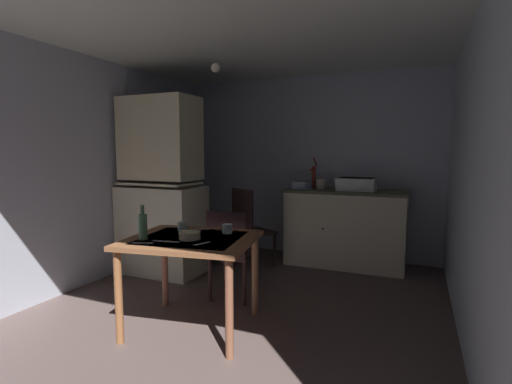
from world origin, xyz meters
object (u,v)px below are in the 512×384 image
chair_far_side (231,252)px  chair_by_counter (250,227)px  sink_basin (357,184)px  mug_dark (182,226)px  glass_bottle (143,226)px  mixing_bowl_counter (301,185)px  dining_table (192,250)px  hutch_cabinet (162,192)px  serving_bowl_wide (190,235)px  hand_pump (314,175)px

chair_far_side → chair_by_counter: 0.99m
sink_basin → chair_by_counter: 1.38m
chair_far_side → mug_dark: (-0.22, -0.46, 0.31)m
chair_far_side → glass_bottle: 0.97m
mixing_bowl_counter → dining_table: 2.16m
hutch_cabinet → sink_basin: size_ratio=4.50×
chair_far_side → glass_bottle: bearing=-110.2°
serving_bowl_wide → mug_dark: (-0.23, 0.23, 0.01)m
sink_basin → serving_bowl_wide: bearing=-112.1°
serving_bowl_wide → chair_by_counter: bearing=98.3°
chair_far_side → serving_bowl_wide: 0.76m
mug_dark → glass_bottle: glass_bottle is taller
mixing_bowl_counter → chair_far_side: (-0.24, -1.48, -0.51)m
dining_table → glass_bottle: (-0.30, -0.20, 0.21)m
hand_pump → glass_bottle: (-0.68, -2.42, -0.26)m
serving_bowl_wide → glass_bottle: size_ratio=0.63×
mixing_bowl_counter → mug_dark: 2.00m
hand_pump → chair_far_side: (-0.37, -1.57, -0.63)m
chair_by_counter → hand_pump: bearing=45.2°
mixing_bowl_counter → glass_bottle: (-0.55, -2.32, -0.14)m
dining_table → mug_dark: mug_dark is taller
serving_bowl_wide → glass_bottle: (-0.32, -0.15, 0.08)m
hand_pump → chair_by_counter: 1.05m
sink_basin → hand_pump: size_ratio=1.13×
mug_dark → serving_bowl_wide: bearing=-45.9°
glass_bottle → serving_bowl_wide: bearing=25.5°
hand_pump → dining_table: bearing=-99.8°
mixing_bowl_counter → serving_bowl_wide: size_ratio=1.62×
sink_basin → dining_table: size_ratio=0.41×
dining_table → chair_far_side: size_ratio=1.26×
hutch_cabinet → mug_dark: size_ratio=25.46×
hutch_cabinet → mixing_bowl_counter: 1.70m
hand_pump → hutch_cabinet: bearing=-141.6°
sink_basin → chair_by_counter: (-1.15, -0.57, -0.51)m
serving_bowl_wide → sink_basin: bearing=67.9°
glass_bottle → mixing_bowl_counter: bearing=76.7°
hutch_cabinet → dining_table: size_ratio=1.85×
hutch_cabinet → dining_table: bearing=-44.7°
dining_table → sink_basin: bearing=67.0°
chair_far_side → chair_by_counter: (-0.24, 0.96, 0.03)m
dining_table → chair_far_side: (0.01, 0.65, -0.17)m
mixing_bowl_counter → mug_dark: size_ratio=3.43×
hutch_cabinet → hand_pump: size_ratio=5.08×
sink_basin → mug_dark: size_ratio=5.65×
dining_table → mug_dark: size_ratio=13.78×
chair_by_counter → mug_dark: 1.45m
hand_pump → glass_bottle: bearing=-105.7°
mixing_bowl_counter → chair_by_counter: size_ratio=0.28×
glass_bottle → sink_basin: bearing=62.8°
dining_table → chair_by_counter: chair_by_counter is taller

